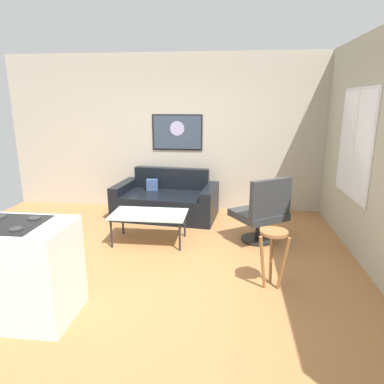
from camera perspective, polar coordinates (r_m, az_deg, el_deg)
The scene contains 9 objects.
ground at distance 4.48m, azimuth -6.72°, elevation -11.76°, with size 6.40×6.40×0.04m, color #A66E3E.
back_wall at distance 6.41m, azimuth -2.16°, elevation 9.66°, with size 6.40×0.05×2.80m, color #B1A896.
right_wall at distance 4.55m, azimuth 28.08°, elevation 5.81°, with size 0.05×6.40×2.80m, color #ADA992.
couch at distance 6.07m, azimuth -4.23°, elevation -1.53°, with size 1.81×1.11×0.80m.
coffee_table at distance 4.95m, azimuth -7.10°, elevation -3.89°, with size 1.06×0.61×0.43m.
armchair at distance 4.96m, azimuth 11.53°, elevation -3.25°, with size 0.89×0.88×0.97m.
bar_stool at distance 3.82m, azimuth 13.28°, elevation -8.50°, with size 0.34×0.33×0.65m.
wall_painting at distance 6.37m, azimuth -2.44°, elevation 9.83°, with size 0.92×0.03×0.64m.
window at distance 5.09m, azimuth 25.30°, elevation 7.22°, with size 0.03×1.23×1.45m.
Camera 1 is at (0.96, -3.89, 1.98)m, focal length 32.30 mm.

